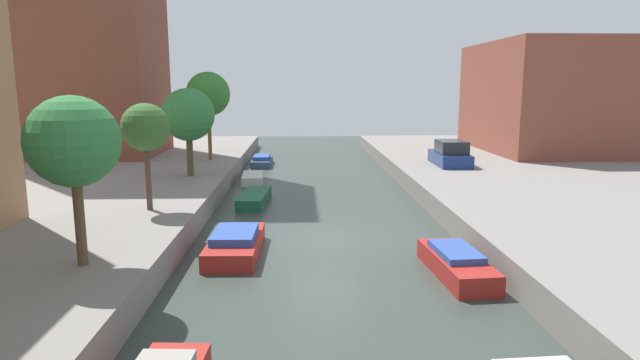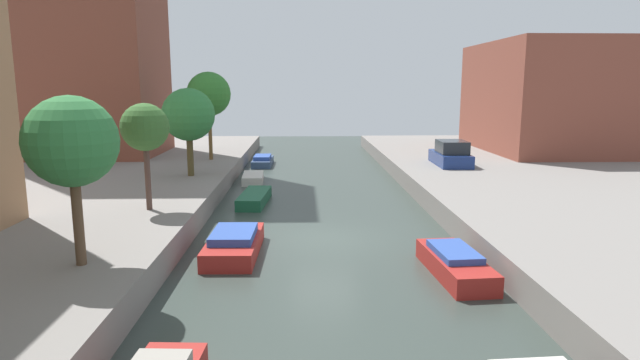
% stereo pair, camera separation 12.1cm
% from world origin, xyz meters
% --- Properties ---
extents(ground_plane, '(84.00, 84.00, 0.00)m').
position_xyz_m(ground_plane, '(0.00, 0.00, 0.00)').
color(ground_plane, '#333D38').
extents(low_block_right, '(10.00, 12.98, 8.02)m').
position_xyz_m(low_block_right, '(18.00, 19.73, 5.01)').
color(low_block_right, brown).
rests_on(low_block_right, quay_right).
extents(street_tree_1, '(2.42, 2.42, 4.60)m').
position_xyz_m(street_tree_1, '(-6.89, -5.58, 4.36)').
color(street_tree_1, brown).
rests_on(street_tree_1, quay_left).
extents(street_tree_2, '(1.85, 1.85, 4.19)m').
position_xyz_m(street_tree_2, '(-6.89, 0.95, 4.22)').
color(street_tree_2, '#4F3930').
rests_on(street_tree_2, quay_left).
extents(street_tree_3, '(2.81, 2.81, 4.73)m').
position_xyz_m(street_tree_3, '(-6.89, 8.88, 4.29)').
color(street_tree_3, '#4D4124').
rests_on(street_tree_3, quay_left).
extents(street_tree_4, '(2.86, 2.86, 5.74)m').
position_xyz_m(street_tree_4, '(-6.89, 15.33, 5.29)').
color(street_tree_4, brown).
rests_on(street_tree_4, quay_left).
extents(parked_car, '(1.93, 4.07, 1.53)m').
position_xyz_m(parked_car, '(8.36, 12.33, 1.63)').
color(parked_car, navy).
rests_on(parked_car, quay_right).
extents(moored_boat_left_2, '(1.79, 4.12, 0.88)m').
position_xyz_m(moored_boat_left_2, '(-3.22, -1.76, 0.38)').
color(moored_boat_left_2, maroon).
rests_on(moored_boat_left_2, ground_plane).
extents(moored_boat_left_3, '(1.51, 3.97, 0.55)m').
position_xyz_m(moored_boat_left_3, '(-3.24, 6.33, 0.28)').
color(moored_boat_left_3, '#195638').
rests_on(moored_boat_left_3, ground_plane).
extents(moored_boat_left_4, '(1.36, 3.07, 0.51)m').
position_xyz_m(moored_boat_left_4, '(-3.84, 12.23, 0.26)').
color(moored_boat_left_4, beige).
rests_on(moored_boat_left_4, ground_plane).
extents(moored_boat_left_5, '(1.42, 3.92, 0.78)m').
position_xyz_m(moored_boat_left_5, '(-3.76, 19.23, 0.33)').
color(moored_boat_left_5, '#33476B').
rests_on(moored_boat_left_5, ground_plane).
extents(moored_boat_right_2, '(1.63, 3.98, 0.83)m').
position_xyz_m(moored_boat_right_2, '(3.91, -4.08, 0.37)').
color(moored_boat_right_2, maroon).
rests_on(moored_boat_right_2, ground_plane).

